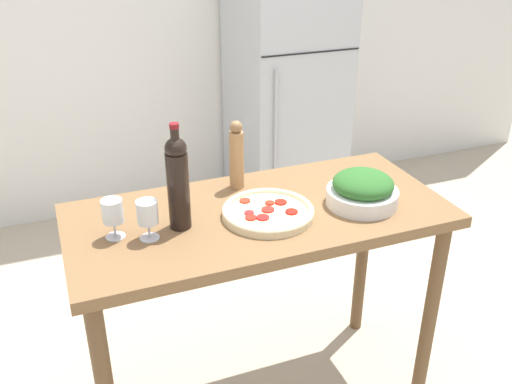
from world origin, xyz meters
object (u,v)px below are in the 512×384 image
Objects in this scene: pepper_mill at (237,156)px; salad_bowl at (363,190)px; wine_bottle at (178,181)px; refrigerator at (285,96)px; wine_glass_far at (113,213)px; wine_glass_near at (147,214)px; homemade_pizza at (268,212)px.

pepper_mill reaches higher than salad_bowl.
pepper_mill is (0.28, 0.22, -0.04)m from wine_bottle.
refrigerator reaches higher than wine_bottle.
wine_bottle is 0.24m from wine_glass_far.
wine_bottle is 2.71× the size of wine_glass_near.
wine_glass_far is 0.42× the size of homemade_pizza.
refrigerator is 1.97m from wine_bottle.
wine_bottle is at bearing 18.67° from wine_glass_near.
wine_bottle is 1.37× the size of pepper_mill.
salad_bowl is (0.78, -0.04, -0.03)m from wine_glass_near.
wine_bottle is (-1.10, -1.61, 0.29)m from refrigerator.
homemade_pizza is at bearing -7.34° from wine_bottle.
refrigerator reaches higher than wine_glass_near.
refrigerator is 1.63m from pepper_mill.
wine_glass_near is at bearing -146.78° from pepper_mill.
wine_glass_near is 0.53× the size of salad_bowl.
refrigerator is 4.31× the size of wine_bottle.
refrigerator is at bearing 75.56° from salad_bowl.
wine_glass_far is (-0.10, 0.05, 0.00)m from wine_glass_near.
wine_glass_near is at bearing -24.31° from wine_glass_far.
pepper_mill is at bearing -120.52° from refrigerator.
wine_glass_far is at bearing 155.69° from wine_glass_near.
salad_bowl is (-0.43, -1.69, 0.17)m from refrigerator.
refrigerator is at bearing 59.48° from pepper_mill.
refrigerator is 1.83m from homemade_pizza.
refrigerator is 1.75m from salad_bowl.
refrigerator is 11.66× the size of wine_glass_near.
refrigerator reaches higher than homemade_pizza.
wine_glass_far is (-1.32, -1.60, 0.21)m from refrigerator.
wine_glass_near is 0.78m from salad_bowl.
wine_glass_far is at bearing 174.28° from salad_bowl.
wine_glass_near is 0.51× the size of pepper_mill.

